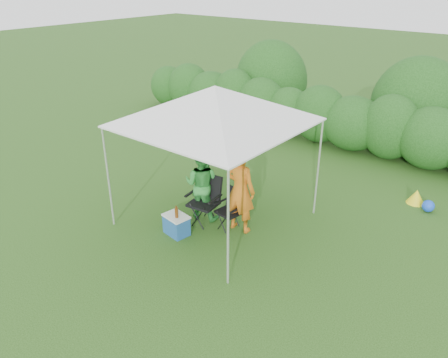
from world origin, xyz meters
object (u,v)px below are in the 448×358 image
Objects in this scene: canopy at (215,105)px; cooler at (176,225)px; chair_left at (206,197)px; chair_right at (232,206)px; woman at (202,184)px; man at (240,191)px.

cooler is at bearing -103.67° from canopy.
canopy is 1.91m from chair_left.
canopy is 3.79× the size of chair_right.
chair_left is 0.65× the size of woman.
canopy is 1.77× the size of man.
chair_left is 0.28m from woman.
chair_right reaches higher than cooler.
chair_left is at bearing -157.51° from chair_right.
man is (0.19, 0.02, 0.41)m from chair_right.
cooler is at bearing -119.20° from chair_right.
cooler is at bearing -107.21° from chair_left.
man is (0.74, 0.17, 0.31)m from chair_left.
woman is (-0.17, 0.08, 0.20)m from chair_left.
chair_left is at bearing 137.44° from woman.
man is 0.92m from woman.
cooler is (-0.23, -0.95, -2.25)m from canopy.
woman is at bearing -166.78° from chair_right.
chair_left is at bearing 7.28° from man.
chair_right is 0.47× the size of man.
canopy reaches higher than chair_left.
canopy reaches higher than chair_right.
chair_left is 0.84m from cooler.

